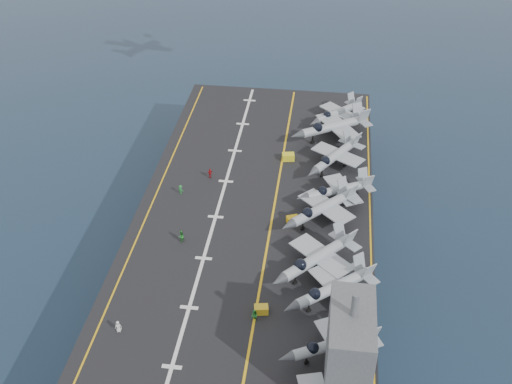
# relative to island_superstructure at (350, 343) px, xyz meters

# --- Properties ---
(ground) EXTENTS (500.00, 500.00, 0.00)m
(ground) POSITION_rel_island_superstructure_xyz_m (-15.00, 30.00, -17.90)
(ground) COLOR #142135
(ground) RESTS_ON ground
(hull) EXTENTS (36.00, 90.00, 10.00)m
(hull) POSITION_rel_island_superstructure_xyz_m (-15.00, 30.00, -12.90)
(hull) COLOR #56595E
(hull) RESTS_ON ground
(flight_deck) EXTENTS (38.00, 92.00, 0.40)m
(flight_deck) POSITION_rel_island_superstructure_xyz_m (-15.00, 30.00, -7.70)
(flight_deck) COLOR black
(flight_deck) RESTS_ON hull
(foul_line) EXTENTS (0.35, 90.00, 0.02)m
(foul_line) POSITION_rel_island_superstructure_xyz_m (-12.00, 30.00, -7.48)
(foul_line) COLOR gold
(foul_line) RESTS_ON flight_deck
(landing_centerline) EXTENTS (0.50, 90.00, 0.02)m
(landing_centerline) POSITION_rel_island_superstructure_xyz_m (-21.00, 30.00, -7.48)
(landing_centerline) COLOR silver
(landing_centerline) RESTS_ON flight_deck
(deck_edge_port) EXTENTS (0.25, 90.00, 0.02)m
(deck_edge_port) POSITION_rel_island_superstructure_xyz_m (-32.00, 30.00, -7.48)
(deck_edge_port) COLOR gold
(deck_edge_port) RESTS_ON flight_deck
(deck_edge_stbd) EXTENTS (0.25, 90.00, 0.02)m
(deck_edge_stbd) POSITION_rel_island_superstructure_xyz_m (3.50, 30.00, -7.48)
(deck_edge_stbd) COLOR gold
(deck_edge_stbd) RESTS_ON flight_deck
(island_superstructure) EXTENTS (5.00, 10.00, 15.00)m
(island_superstructure) POSITION_rel_island_superstructure_xyz_m (0.00, 0.00, 0.00)
(island_superstructure) COLOR #56595E
(island_superstructure) RESTS_ON flight_deck
(fighter_jet_1) EXTENTS (15.59, 13.70, 4.53)m
(fighter_jet_1) POSITION_rel_island_superstructure_xyz_m (-1.51, 4.28, -5.23)
(fighter_jet_1) COLOR #9398A2
(fighter_jet_1) RESTS_ON flight_deck
(fighter_jet_2) EXTENTS (17.04, 16.36, 4.95)m
(fighter_jet_2) POSITION_rel_island_superstructure_xyz_m (-1.92, 13.83, -5.03)
(fighter_jet_2) COLOR #969FA5
(fighter_jet_2) RESTS_ON flight_deck
(fighter_jet_3) EXTENTS (17.65, 17.97, 5.25)m
(fighter_jet_3) POSITION_rel_island_superstructure_xyz_m (-4.36, 19.53, -4.87)
(fighter_jet_3) COLOR #949AA3
(fighter_jet_3) RESTS_ON flight_deck
(fighter_jet_4) EXTENTS (17.23, 17.33, 5.09)m
(fighter_jet_4) POSITION_rel_island_superstructure_xyz_m (-4.14, 31.38, -4.95)
(fighter_jet_4) COLOR #9BA6AD
(fighter_jet_4) RESTS_ON flight_deck
(fighter_jet_5) EXTENTS (15.81, 13.90, 4.60)m
(fighter_jet_5) POSITION_rel_island_superstructure_xyz_m (-1.73, 36.93, -5.20)
(fighter_jet_5) COLOR #9398A1
(fighter_jet_5) RESTS_ON flight_deck
(fighter_jet_6) EXTENTS (15.66, 17.12, 4.95)m
(fighter_jet_6) POSITION_rel_island_superstructure_xyz_m (-2.57, 46.97, -5.03)
(fighter_jet_6) COLOR gray
(fighter_jet_6) RESTS_ON flight_deck
(fighter_jet_7) EXTENTS (19.29, 17.63, 5.58)m
(fighter_jet_7) POSITION_rel_island_superstructure_xyz_m (-3.13, 56.80, -4.71)
(fighter_jet_7) COLOR #A0A8B0
(fighter_jet_7) RESTS_ON flight_deck
(fighter_jet_8) EXTENTS (15.28, 15.44, 4.53)m
(fighter_jet_8) POSITION_rel_island_superstructure_xyz_m (-2.59, 63.09, -5.24)
(fighter_jet_8) COLOR #9099A0
(fighter_jet_8) RESTS_ON flight_deck
(tow_cart_a) EXTENTS (2.04, 1.52, 1.12)m
(tow_cart_a) POSITION_rel_island_superstructure_xyz_m (-11.25, 10.38, -6.94)
(tow_cart_a) COLOR gold
(tow_cart_a) RESTS_ON flight_deck
(tow_cart_b) EXTENTS (2.15, 1.80, 1.10)m
(tow_cart_b) POSITION_rel_island_superstructure_xyz_m (-8.69, 30.18, -6.95)
(tow_cart_b) COLOR gold
(tow_cart_b) RESTS_ON flight_deck
(tow_cart_c) EXTENTS (2.38, 1.78, 1.29)m
(tow_cart_c) POSITION_rel_island_superstructure_xyz_m (-10.96, 48.19, -6.85)
(tow_cart_c) COLOR gold
(tow_cart_c) RESTS_ON flight_deck
(crew_0) EXTENTS (1.15, 0.88, 1.74)m
(crew_0) POSITION_rel_island_superstructure_xyz_m (-29.14, 4.76, -6.63)
(crew_0) COLOR silver
(crew_0) RESTS_ON flight_deck
(crew_2) EXTENTS (1.41, 1.38, 1.98)m
(crew_2) POSITION_rel_island_superstructure_xyz_m (-25.08, 23.43, -6.51)
(crew_2) COLOR #1D7F24
(crew_2) RESTS_ON flight_deck
(crew_3) EXTENTS (1.15, 0.97, 1.62)m
(crew_3) POSITION_rel_island_superstructure_xyz_m (-27.93, 35.56, -6.69)
(crew_3) COLOR #1C832F
(crew_3) RESTS_ON flight_deck
(crew_4) EXTENTS (1.29, 1.16, 1.79)m
(crew_4) POSITION_rel_island_superstructure_xyz_m (-23.88, 40.82, -6.61)
(crew_4) COLOR #A81014
(crew_4) RESTS_ON flight_deck
(crew_7) EXTENTS (1.32, 1.35, 1.89)m
(crew_7) POSITION_rel_island_superstructure_xyz_m (-11.96, 8.78, -6.55)
(crew_7) COLOR #268C33
(crew_7) RESTS_ON flight_deck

